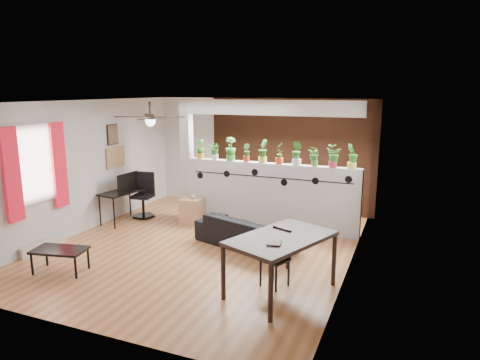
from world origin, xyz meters
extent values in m
cube|color=#995D32|center=(0.00, 0.00, -0.05)|extent=(6.30, 7.10, 0.10)
cube|color=#B7B7BA|center=(0.00, 3.02, 1.30)|extent=(6.30, 0.04, 2.90)
cube|color=#B7B7BA|center=(0.00, -3.02, 1.30)|extent=(6.30, 0.04, 2.90)
cube|color=#B7B7BA|center=(-2.62, 0.00, 1.30)|extent=(0.04, 7.10, 2.90)
cube|color=#B7B7BA|center=(2.62, 0.00, 1.30)|extent=(0.04, 7.10, 2.90)
cube|color=white|center=(0.00, 0.00, 2.65)|extent=(6.30, 7.10, 0.10)
cube|color=#BCBCC1|center=(0.80, 1.50, 0.68)|extent=(3.60, 0.18, 1.35)
cube|color=silver|center=(0.80, 1.50, 2.45)|extent=(3.60, 0.18, 0.30)
cube|color=#BCBCC1|center=(-1.11, 1.50, 1.30)|extent=(0.22, 0.20, 2.60)
cube|color=#A95531|center=(0.80, 2.97, 1.30)|extent=(3.90, 0.05, 2.60)
cube|color=black|center=(0.80, 1.40, 1.08)|extent=(3.31, 0.01, 0.02)
cylinder|color=black|center=(-0.75, 1.40, 1.00)|extent=(0.14, 0.01, 0.14)
cylinder|color=black|center=(-0.13, 1.40, 1.08)|extent=(0.14, 0.01, 0.14)
cylinder|color=black|center=(0.49, 1.40, 1.16)|extent=(0.14, 0.01, 0.14)
cylinder|color=black|center=(1.11, 1.40, 1.00)|extent=(0.14, 0.01, 0.14)
cylinder|color=black|center=(1.73, 1.40, 1.08)|extent=(0.14, 0.01, 0.14)
cylinder|color=black|center=(2.35, 1.40, 1.16)|extent=(0.14, 0.01, 0.14)
cube|color=white|center=(-2.58, -1.20, 1.55)|extent=(0.02, 0.95, 1.25)
cube|color=silver|center=(-2.57, -1.20, 1.55)|extent=(0.04, 1.05, 1.35)
cube|color=red|center=(-2.53, -1.70, 1.45)|extent=(0.06, 0.30, 1.55)
cube|color=red|center=(-2.53, -0.70, 1.45)|extent=(0.06, 0.30, 1.55)
cube|color=beige|center=(-2.54, -1.20, 0.09)|extent=(0.08, 1.00, 0.18)
cube|color=#9A764A|center=(-2.58, 0.95, 1.35)|extent=(0.03, 0.60, 0.45)
cube|color=#8C7259|center=(-2.58, 0.90, 1.85)|extent=(0.03, 0.30, 0.40)
cube|color=black|center=(-2.58, 0.90, 1.85)|extent=(0.02, 0.34, 0.44)
cylinder|color=black|center=(-0.80, -0.30, 2.50)|extent=(0.04, 0.04, 0.20)
cylinder|color=black|center=(-0.80, -0.30, 2.35)|extent=(0.18, 0.18, 0.10)
sphere|color=white|center=(-0.80, -0.30, 2.26)|extent=(0.17, 0.17, 0.17)
cube|color=black|center=(-0.48, -0.18, 2.34)|extent=(0.55, 0.29, 0.01)
cube|color=black|center=(-0.92, 0.02, 2.34)|extent=(0.29, 0.55, 0.01)
cube|color=black|center=(-1.12, -0.42, 2.34)|extent=(0.55, 0.29, 0.01)
cube|color=black|center=(-0.68, -0.62, 2.34)|extent=(0.29, 0.55, 0.01)
cylinder|color=orange|center=(-0.78, 1.50, 1.41)|extent=(0.15, 0.15, 0.12)
imported|color=#185016|center=(-0.78, 1.50, 1.61)|extent=(0.22, 0.18, 0.31)
cylinder|color=silver|center=(-0.43, 1.50, 1.41)|extent=(0.13, 0.13, 0.12)
imported|color=#185016|center=(-0.43, 1.50, 1.58)|extent=(0.19, 0.16, 0.27)
cylinder|color=green|center=(-0.08, 1.50, 1.41)|extent=(0.18, 0.18, 0.12)
imported|color=#185016|center=(-0.08, 1.50, 1.64)|extent=(0.33, 0.32, 0.39)
cylinder|color=#B4301C|center=(0.27, 1.50, 1.41)|extent=(0.12, 0.12, 0.12)
imported|color=#185016|center=(0.27, 1.50, 1.58)|extent=(0.23, 0.21, 0.27)
cylinder|color=#C4CA47|center=(0.62, 1.50, 1.41)|extent=(0.17, 0.17, 0.12)
imported|color=#185016|center=(0.62, 1.50, 1.64)|extent=(0.27, 0.30, 0.37)
cylinder|color=red|center=(0.98, 1.50, 1.41)|extent=(0.16, 0.16, 0.12)
imported|color=#185016|center=(0.98, 1.50, 1.62)|extent=(0.21, 0.25, 0.34)
cylinder|color=silver|center=(1.33, 1.50, 1.41)|extent=(0.17, 0.17, 0.12)
imported|color=#185016|center=(1.33, 1.50, 1.63)|extent=(0.31, 0.30, 0.37)
cylinder|color=#498F34|center=(1.68, 1.50, 1.41)|extent=(0.13, 0.13, 0.12)
imported|color=#185016|center=(1.68, 1.50, 1.59)|extent=(0.24, 0.22, 0.28)
cylinder|color=#CB2043|center=(2.03, 1.50, 1.41)|extent=(0.15, 0.15, 0.12)
imported|color=#185016|center=(2.03, 1.50, 1.61)|extent=(0.23, 0.19, 0.32)
cylinder|color=#DFD84E|center=(2.38, 1.50, 1.41)|extent=(0.17, 0.17, 0.12)
imported|color=#185016|center=(2.38, 1.50, 1.63)|extent=(0.31, 0.30, 0.37)
imported|color=black|center=(0.71, 0.33, 0.26)|extent=(1.92, 1.21, 0.53)
cube|color=tan|center=(-0.85, 1.16, 0.27)|extent=(0.49, 0.45, 0.54)
imported|color=gray|center=(-0.80, 1.16, 0.59)|extent=(0.14, 0.14, 0.10)
cube|color=black|center=(-2.25, 0.67, 0.66)|extent=(0.63, 1.01, 0.04)
cylinder|color=black|center=(-2.52, 0.27, 0.32)|extent=(0.03, 0.03, 0.65)
cylinder|color=black|center=(-2.11, 0.21, 0.32)|extent=(0.03, 0.03, 0.65)
cylinder|color=black|center=(-2.39, 1.13, 0.32)|extent=(0.03, 0.03, 0.65)
cylinder|color=black|center=(-1.98, 1.06, 0.32)|extent=(0.03, 0.03, 0.65)
imported|color=black|center=(-2.25, 0.82, 0.78)|extent=(0.36, 0.07, 0.20)
cylinder|color=black|center=(-2.03, 1.11, 0.04)|extent=(0.51, 0.51, 0.04)
cylinder|color=black|center=(-2.03, 1.11, 0.26)|extent=(0.06, 0.06, 0.43)
cube|color=black|center=(-2.03, 1.11, 0.49)|extent=(0.46, 0.46, 0.07)
cube|color=black|center=(-2.05, 1.30, 0.77)|extent=(0.40, 0.11, 0.47)
cube|color=black|center=(1.83, -1.17, 0.79)|extent=(1.41, 1.73, 0.05)
cylinder|color=black|center=(1.18, -1.67, 0.38)|extent=(0.06, 0.06, 0.77)
cylinder|color=black|center=(1.95, -1.98, 0.38)|extent=(0.06, 0.06, 0.77)
cylinder|color=black|center=(1.71, -0.36, 0.38)|extent=(0.06, 0.06, 0.77)
cylinder|color=black|center=(2.48, -0.67, 0.38)|extent=(0.06, 0.06, 0.77)
imported|color=gray|center=(1.73, -1.47, 0.83)|extent=(0.22, 0.27, 0.02)
cube|color=black|center=(1.70, -1.03, 0.40)|extent=(0.44, 0.44, 0.03)
cube|color=black|center=(1.75, -0.88, 0.63)|extent=(0.31, 0.14, 0.43)
cube|color=black|center=(1.51, -1.11, 0.20)|extent=(0.03, 0.03, 0.40)
cube|color=black|center=(1.78, -1.21, 0.20)|extent=(0.03, 0.03, 0.40)
cube|color=black|center=(1.62, -0.84, 0.41)|extent=(0.03, 0.03, 0.83)
cube|color=black|center=(1.88, -0.94, 0.41)|extent=(0.03, 0.03, 0.83)
cube|color=black|center=(-1.55, -1.82, 0.36)|extent=(0.89, 0.61, 0.04)
cylinder|color=black|center=(-1.86, -2.07, 0.17)|extent=(0.04, 0.04, 0.34)
cylinder|color=black|center=(-1.15, -1.92, 0.17)|extent=(0.04, 0.04, 0.34)
cylinder|color=black|center=(-1.94, -1.71, 0.17)|extent=(0.04, 0.04, 0.34)
cylinder|color=black|center=(-1.23, -1.56, 0.17)|extent=(0.04, 0.04, 0.34)
camera|label=1|loc=(3.40, -6.55, 2.80)|focal=32.00mm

